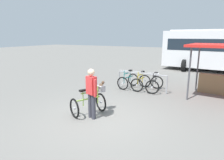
{
  "coord_description": "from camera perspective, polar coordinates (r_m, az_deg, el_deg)",
  "views": [
    {
      "loc": [
        3.12,
        -5.14,
        2.65
      ],
      "look_at": [
        -0.29,
        1.27,
        1.0
      ],
      "focal_mm": 31.43,
      "sensor_mm": 36.0,
      "label": 1
    }
  ],
  "objects": [
    {
      "name": "racked_bike_yellow",
      "position": [
        9.9,
        8.41,
        -0.66
      ],
      "size": [
        0.71,
        1.12,
        0.97
      ],
      "color": "black",
      "rests_on": "ground"
    },
    {
      "name": "person_with_featured_bike",
      "position": [
        6.3,
        -5.98,
        -3.33
      ],
      "size": [
        0.5,
        0.31,
        1.64
      ],
      "color": "#383842",
      "rests_on": "ground"
    },
    {
      "name": "racked_bike_black",
      "position": [
        9.69,
        12.29,
        -1.12
      ],
      "size": [
        0.73,
        1.15,
        0.98
      ],
      "color": "black",
      "rests_on": "ground"
    },
    {
      "name": "bike_rack_rail",
      "position": [
        9.64,
        8.67,
        0.62
      ],
      "size": [
        2.51,
        0.1,
        0.88
      ],
      "color": "#99999E",
      "rests_on": "ground"
    },
    {
      "name": "ground_plane",
      "position": [
        6.57,
        -3.04,
        -11.0
      ],
      "size": [
        80.0,
        80.0,
        0.0
      ],
      "primitive_type": "plane",
      "color": "slate"
    },
    {
      "name": "racked_bike_teal",
      "position": [
        10.16,
        4.72,
        -0.22
      ],
      "size": [
        0.82,
        1.18,
        0.97
      ],
      "color": "black",
      "rests_on": "ground"
    },
    {
      "name": "featured_bicycle",
      "position": [
        6.8,
        -6.07,
        -5.83
      ],
      "size": [
        1.07,
        1.26,
        1.09
      ],
      "color": "black",
      "rests_on": "ground"
    }
  ]
}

